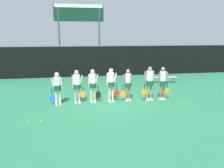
# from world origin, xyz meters

# --- Properties ---
(ground_plane) EXTENTS (140.00, 140.00, 0.00)m
(ground_plane) POSITION_xyz_m (0.00, 0.00, 0.00)
(ground_plane) COLOR #2D7F56
(fence_windscreen) EXTENTS (60.00, 0.08, 2.57)m
(fence_windscreen) POSITION_xyz_m (0.00, 7.33, 1.30)
(fence_windscreen) COLOR black
(fence_windscreen) RESTS_ON ground_plane
(scoreboard) EXTENTS (4.19, 0.15, 5.91)m
(scoreboard) POSITION_xyz_m (-1.33, 8.69, 4.68)
(scoreboard) COLOR #515156
(scoreboard) RESTS_ON ground_plane
(bench_courtside) EXTENTS (2.12, 0.59, 0.45)m
(bench_courtside) POSITION_xyz_m (4.33, 3.81, 0.39)
(bench_courtside) COLOR #B2B2B7
(bench_courtside) RESTS_ON ground_plane
(player_0) EXTENTS (0.65, 0.37, 1.64)m
(player_0) POSITION_xyz_m (-2.72, -0.06, 0.97)
(player_0) COLOR beige
(player_0) RESTS_ON ground_plane
(player_1) EXTENTS (0.66, 0.39, 1.69)m
(player_1) POSITION_xyz_m (-1.76, 0.09, 1.00)
(player_1) COLOR tan
(player_1) RESTS_ON ground_plane
(player_2) EXTENTS (0.62, 0.35, 1.71)m
(player_2) POSITION_xyz_m (-0.96, 0.06, 1.00)
(player_2) COLOR beige
(player_2) RESTS_ON ground_plane
(player_3) EXTENTS (0.64, 0.36, 1.77)m
(player_3) POSITION_xyz_m (-0.03, -0.02, 1.05)
(player_3) COLOR beige
(player_3) RESTS_ON ground_plane
(player_4) EXTENTS (0.61, 0.33, 1.66)m
(player_4) POSITION_xyz_m (0.86, 0.04, 0.96)
(player_4) COLOR #8C664C
(player_4) RESTS_ON ground_plane
(player_5) EXTENTS (0.68, 0.40, 1.81)m
(player_5) POSITION_xyz_m (1.99, -0.10, 1.08)
(player_5) COLOR tan
(player_5) RESTS_ON ground_plane
(player_6) EXTENTS (0.66, 0.39, 1.74)m
(player_6) POSITION_xyz_m (2.73, -0.08, 1.03)
(player_6) COLOR #8C664C
(player_6) RESTS_ON ground_plane
(tennis_ball_0) EXTENTS (0.07, 0.07, 0.07)m
(tennis_ball_0) POSITION_xyz_m (-1.68, -1.77, 0.03)
(tennis_ball_0) COLOR #CCE033
(tennis_ball_0) RESTS_ON ground_plane
(tennis_ball_1) EXTENTS (0.07, 0.07, 0.07)m
(tennis_ball_1) POSITION_xyz_m (3.55, -1.20, 0.04)
(tennis_ball_1) COLOR #CCE033
(tennis_ball_1) RESTS_ON ground_plane
(tennis_ball_2) EXTENTS (0.06, 0.06, 0.06)m
(tennis_ball_2) POSITION_xyz_m (2.77, -0.88, 0.03)
(tennis_ball_2) COLOR #CCE033
(tennis_ball_2) RESTS_ON ground_plane
(tennis_ball_3) EXTENTS (0.07, 0.07, 0.07)m
(tennis_ball_3) POSITION_xyz_m (3.32, -1.26, 0.03)
(tennis_ball_3) COLOR #CCE033
(tennis_ball_3) RESTS_ON ground_plane
(tennis_ball_4) EXTENTS (0.07, 0.07, 0.07)m
(tennis_ball_4) POSITION_xyz_m (1.60, -1.43, 0.03)
(tennis_ball_4) COLOR #CCE033
(tennis_ball_4) RESTS_ON ground_plane
(tennis_ball_5) EXTENTS (0.07, 0.07, 0.07)m
(tennis_ball_5) POSITION_xyz_m (-3.85, 0.64, 0.03)
(tennis_ball_5) COLOR #CCE033
(tennis_ball_5) RESTS_ON ground_plane
(tennis_ball_6) EXTENTS (0.07, 0.07, 0.07)m
(tennis_ball_6) POSITION_xyz_m (-3.77, -2.10, 0.03)
(tennis_ball_6) COLOR #CCE033
(tennis_ball_6) RESTS_ON ground_plane
(tennis_ball_7) EXTENTS (0.07, 0.07, 0.07)m
(tennis_ball_7) POSITION_xyz_m (3.22, -0.95, 0.03)
(tennis_ball_7) COLOR #CCE033
(tennis_ball_7) RESTS_ON ground_plane
(tennis_ball_8) EXTENTS (0.07, 0.07, 0.07)m
(tennis_ball_8) POSITION_xyz_m (-3.22, -2.28, 0.04)
(tennis_ball_8) COLOR #CCE033
(tennis_ball_8) RESTS_ON ground_plane
(tennis_ball_9) EXTENTS (0.07, 0.07, 0.07)m
(tennis_ball_9) POSITION_xyz_m (-2.64, 2.06, 0.03)
(tennis_ball_9) COLOR #CCE033
(tennis_ball_9) RESTS_ON ground_plane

